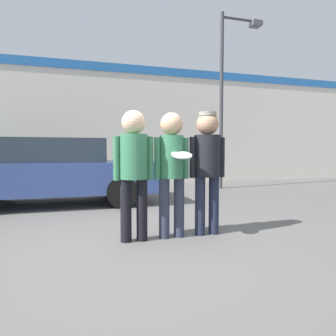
# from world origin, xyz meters

# --- Properties ---
(ground_plane) EXTENTS (56.00, 56.00, 0.00)m
(ground_plane) POSITION_xyz_m (0.00, 0.00, 0.00)
(ground_plane) COLOR #5B5956
(storefront_building) EXTENTS (24.00, 0.22, 4.40)m
(storefront_building) POSITION_xyz_m (0.00, 7.30, 2.23)
(storefront_building) COLOR silver
(storefront_building) RESTS_ON ground
(person_left) EXTENTS (0.55, 0.38, 1.78)m
(person_left) POSITION_xyz_m (-0.22, 0.10, 1.08)
(person_left) COLOR black
(person_left) RESTS_ON ground
(person_middle_with_frisbee) EXTENTS (0.50, 0.55, 1.77)m
(person_middle_with_frisbee) POSITION_xyz_m (0.33, 0.12, 1.06)
(person_middle_with_frisbee) COLOR #2D3347
(person_middle_with_frisbee) RESTS_ON ground
(person_right) EXTENTS (0.55, 0.38, 1.79)m
(person_right) POSITION_xyz_m (0.88, 0.13, 1.10)
(person_right) COLOR #1E2338
(person_right) RESTS_ON ground
(parked_car_near) EXTENTS (4.51, 1.96, 1.51)m
(parked_car_near) POSITION_xyz_m (-1.46, 3.42, 0.77)
(parked_car_near) COLOR #334784
(parked_car_near) RESTS_ON ground
(street_lamp) EXTENTS (1.46, 0.35, 5.68)m
(street_lamp) POSITION_xyz_m (3.82, 5.05, 3.52)
(street_lamp) COLOR #38383D
(street_lamp) RESTS_ON ground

